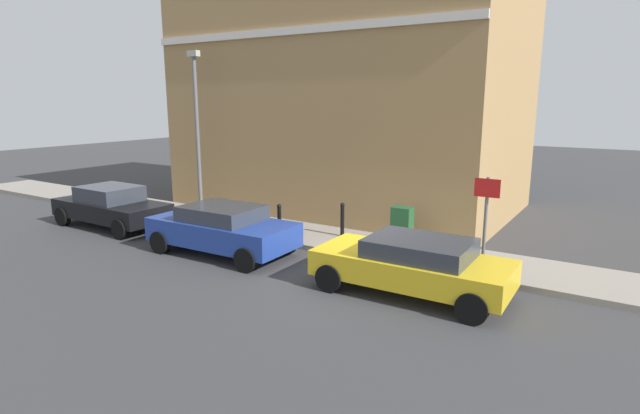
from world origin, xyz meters
The scene contains 11 objects.
ground centered at (0.00, 0.00, 0.00)m, with size 80.00×80.00×0.00m, color #38383A.
sidewalk centered at (2.05, 6.00, 0.07)m, with size 2.30×30.00×0.15m, color gray.
corner_building centered at (7.16, 4.11, 4.91)m, with size 8.02×12.22×9.82m.
car_yellow centered at (-0.57, -1.68, 0.70)m, with size 1.97×4.29×1.28m.
car_blue centered at (-0.61, 3.92, 0.74)m, with size 2.02×4.21×1.38m.
car_black centered at (-0.35, 9.21, 0.72)m, with size 1.92×4.29×1.40m.
utility_cabinet centered at (2.23, -0.21, 0.68)m, with size 0.46×0.61×1.15m.
bollard_near_cabinet centered at (2.33, 1.77, 0.70)m, with size 0.14×0.14×1.04m.
bollard_far_kerb centered at (1.15, 3.27, 0.70)m, with size 0.14×0.14×1.04m.
street_sign centered at (1.37, -2.69, 1.66)m, with size 0.08×0.60×2.30m.
lamppost centered at (2.26, 7.66, 3.30)m, with size 0.20×0.44×5.72m.
Camera 1 is at (-10.58, -5.61, 4.23)m, focal length 28.30 mm.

